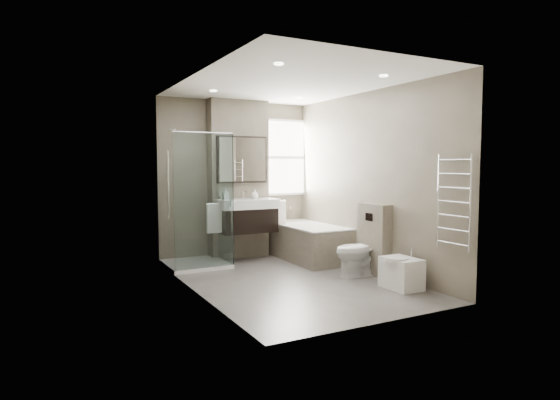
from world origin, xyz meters
TOP-DOWN VIEW (x-y plane):
  - room at (0.00, 0.00)m, footprint 2.70×3.90m
  - vanity_pier at (0.00, 1.77)m, footprint 1.00×0.25m
  - vanity at (0.00, 1.43)m, footprint 0.95×0.47m
  - mirror_cabinet at (0.00, 1.61)m, footprint 0.86×0.08m
  - towel_left at (-0.56, 1.40)m, footprint 0.24×0.06m
  - towel_right at (0.56, 1.40)m, footprint 0.24×0.06m
  - shower_enclosure at (-0.75, 1.35)m, footprint 0.90×0.90m
  - bathtub at (0.92, 1.10)m, footprint 0.75×1.60m
  - window at (0.90, 1.88)m, footprint 0.98×0.06m
  - toilet at (0.97, -0.23)m, footprint 0.73×0.45m
  - cistern_box at (1.21, -0.25)m, footprint 0.19×0.55m
  - bidet at (1.01, -1.02)m, footprint 0.41×0.48m
  - towel_radiator at (1.25, -1.60)m, footprint 0.03×0.49m
  - soap_bottle_a at (-0.33, 1.48)m, footprint 0.08×0.08m
  - soap_bottle_b at (0.18, 1.54)m, footprint 0.12×0.12m

SIDE VIEW (x-z plane):
  - bidet at x=1.01m, z-range -0.05..0.46m
  - bathtub at x=0.92m, z-range 0.03..0.60m
  - toilet at x=0.97m, z-range 0.00..0.72m
  - shower_enclosure at x=-0.75m, z-range -0.51..1.49m
  - cistern_box at x=1.21m, z-range 0.00..1.00m
  - towel_left at x=-0.56m, z-range 0.50..0.94m
  - towel_right at x=0.56m, z-range 0.50..0.94m
  - vanity at x=0.00m, z-range 0.41..1.07m
  - soap_bottle_b at x=0.18m, z-range 1.00..1.15m
  - soap_bottle_a at x=-0.33m, z-range 1.00..1.18m
  - towel_radiator at x=1.25m, z-range 0.57..1.67m
  - room at x=0.00m, z-range -0.05..2.65m
  - vanity_pier at x=0.00m, z-range 0.00..2.60m
  - mirror_cabinet at x=0.00m, z-range 1.25..2.01m
  - window at x=0.90m, z-range 1.01..2.34m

